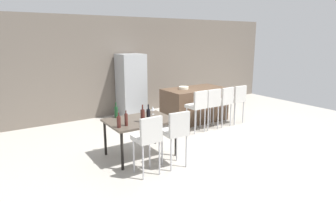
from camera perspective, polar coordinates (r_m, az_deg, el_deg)
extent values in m
plane|color=#ADA89E|center=(7.23, 6.20, -6.08)|extent=(10.00, 10.00, 0.00)
cube|color=#665B51|center=(9.13, -4.43, 7.18)|extent=(10.00, 0.12, 2.90)
cube|color=#4C3828|center=(8.06, 5.29, -0.70)|extent=(1.73, 0.94, 0.92)
cube|color=beige|center=(7.06, 5.58, -1.04)|extent=(0.42, 0.42, 0.08)
cube|color=beige|center=(6.89, 6.56, 0.47)|extent=(0.40, 0.08, 0.36)
cylinder|color=#B2B2B7|center=(7.16, 3.71, -3.66)|extent=(0.03, 0.03, 0.61)
cylinder|color=#B2B2B7|center=(7.36, 5.63, -3.24)|extent=(0.03, 0.03, 0.61)
cylinder|color=#B2B2B7|center=(6.93, 5.41, -4.25)|extent=(0.03, 0.03, 0.61)
cylinder|color=#B2B2B7|center=(7.14, 7.34, -3.79)|extent=(0.03, 0.03, 0.61)
cube|color=beige|center=(7.34, 8.29, -0.58)|extent=(0.42, 0.42, 0.08)
cube|color=beige|center=(7.16, 9.19, 0.87)|extent=(0.40, 0.08, 0.36)
cylinder|color=#B2B2B7|center=(7.45, 6.48, -3.07)|extent=(0.03, 0.03, 0.61)
cylinder|color=#B2B2B7|center=(7.64, 8.41, -2.73)|extent=(0.03, 0.03, 0.61)
cylinder|color=#B2B2B7|center=(7.21, 8.00, -3.65)|extent=(0.03, 0.03, 0.61)
cylinder|color=#B2B2B7|center=(7.40, 9.95, -3.28)|extent=(0.03, 0.03, 0.61)
cube|color=beige|center=(7.63, 10.80, -0.16)|extent=(0.43, 0.43, 0.08)
cube|color=beige|center=(7.48, 11.84, 1.26)|extent=(0.40, 0.09, 0.36)
cylinder|color=#B2B2B7|center=(7.71, 9.02, -2.62)|extent=(0.03, 0.03, 0.61)
cylinder|color=#B2B2B7|center=(7.94, 10.61, -2.23)|extent=(0.03, 0.03, 0.61)
cylinder|color=#B2B2B7|center=(7.50, 10.78, -3.11)|extent=(0.03, 0.03, 0.61)
cylinder|color=#B2B2B7|center=(7.73, 12.37, -2.70)|extent=(0.03, 0.03, 0.61)
cube|color=beige|center=(7.97, 13.27, 0.25)|extent=(0.40, 0.40, 0.08)
cube|color=beige|center=(7.81, 14.25, 1.61)|extent=(0.40, 0.06, 0.36)
cylinder|color=#B2B2B7|center=(8.04, 11.54, -2.07)|extent=(0.03, 0.03, 0.61)
cylinder|color=#B2B2B7|center=(8.26, 13.13, -1.75)|extent=(0.03, 0.03, 0.61)
cylinder|color=#B2B2B7|center=(7.83, 13.17, -2.56)|extent=(0.03, 0.03, 0.61)
cylinder|color=#B2B2B7|center=(8.05, 14.76, -2.22)|extent=(0.03, 0.03, 0.61)
cube|color=#4C4238|center=(5.61, -5.61, -3.90)|extent=(1.27, 0.93, 0.04)
cylinder|color=black|center=(5.85, -12.42, -7.23)|extent=(0.05, 0.05, 0.70)
cylinder|color=black|center=(6.32, -2.62, -5.44)|extent=(0.05, 0.05, 0.70)
cylinder|color=black|center=(5.15, -9.14, -9.88)|extent=(0.05, 0.05, 0.70)
cylinder|color=black|center=(5.68, 1.58, -7.56)|extent=(0.05, 0.05, 0.70)
cube|color=beige|center=(4.86, -4.37, -7.36)|extent=(0.41, 0.41, 0.08)
cube|color=beige|center=(4.65, -3.35, -5.41)|extent=(0.40, 0.07, 0.36)
cylinder|color=#B2B2B7|center=(5.05, -6.84, -10.86)|extent=(0.03, 0.03, 0.61)
cylinder|color=#B2B2B7|center=(5.19, -3.68, -10.11)|extent=(0.03, 0.03, 0.61)
cylinder|color=#B2B2B7|center=(4.79, -4.99, -12.15)|extent=(0.03, 0.03, 0.61)
cylinder|color=#B2B2B7|center=(4.94, -1.71, -11.30)|extent=(0.03, 0.03, 0.61)
cube|color=beige|center=(5.14, 1.23, -6.19)|extent=(0.42, 0.42, 0.08)
cube|color=beige|center=(4.94, 2.29, -4.32)|extent=(0.40, 0.08, 0.36)
cylinder|color=#B2B2B7|center=(5.32, -1.19, -9.51)|extent=(0.03, 0.03, 0.61)
cylinder|color=#B2B2B7|center=(5.47, 1.76, -8.87)|extent=(0.03, 0.03, 0.61)
cylinder|color=#B2B2B7|center=(5.06, 0.62, -10.69)|extent=(0.03, 0.03, 0.61)
cylinder|color=#B2B2B7|center=(5.22, 3.67, -9.96)|extent=(0.03, 0.03, 0.61)
cylinder|color=#471E19|center=(5.22, -8.35, -3.71)|extent=(0.06, 0.06, 0.22)
cylinder|color=#471E19|center=(5.19, -8.40, -2.21)|extent=(0.02, 0.02, 0.06)
cylinder|color=#471E19|center=(5.42, -5.07, -2.96)|extent=(0.08, 0.08, 0.24)
cylinder|color=#471E19|center=(5.37, -5.11, -1.24)|extent=(0.03, 0.03, 0.10)
cylinder|color=black|center=(5.49, -3.92, -2.80)|extent=(0.08, 0.08, 0.22)
cylinder|color=black|center=(5.45, -3.95, -1.18)|extent=(0.03, 0.03, 0.10)
cylinder|color=#194723|center=(5.77, -10.30, -2.24)|extent=(0.07, 0.07, 0.22)
cylinder|color=#194723|center=(5.73, -10.36, -0.73)|extent=(0.02, 0.02, 0.09)
cylinder|color=#471E19|center=(5.14, -9.79, -4.14)|extent=(0.07, 0.07, 0.20)
cylinder|color=#471E19|center=(5.11, -9.85, -2.68)|extent=(0.02, 0.02, 0.07)
cylinder|color=silver|center=(5.96, -3.03, -2.64)|extent=(0.06, 0.06, 0.00)
cylinder|color=silver|center=(5.95, -3.04, -2.25)|extent=(0.01, 0.01, 0.08)
cone|color=silver|center=(5.93, -3.05, -1.46)|extent=(0.07, 0.07, 0.09)
cube|color=#939699|center=(8.47, -7.36, 3.08)|extent=(0.72, 0.68, 1.84)
cylinder|color=beige|center=(7.83, 3.14, 2.64)|extent=(0.27, 0.27, 0.07)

